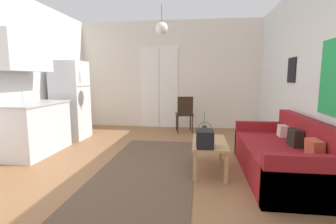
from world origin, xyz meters
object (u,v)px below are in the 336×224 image
at_px(bamboo_vase, 204,131).
at_px(handbag, 205,139).
at_px(pendant_lamp_far, 162,28).
at_px(couch, 284,157).
at_px(refrigerator, 71,100).
at_px(coffee_table, 209,146).
at_px(accent_chair, 185,112).

distance_m(bamboo_vase, handbag, 0.53).
bearing_deg(pendant_lamp_far, couch, -42.70).
xyz_separation_m(bamboo_vase, pendant_lamp_far, (-0.89, 1.53, 1.85)).
bearing_deg(pendant_lamp_far, refrigerator, -175.63).
bearing_deg(pendant_lamp_far, bamboo_vase, -59.74).
relative_size(couch, pendant_lamp_far, 3.22).
xyz_separation_m(handbag, pendant_lamp_far, (-0.89, 2.05, 1.83)).
height_order(couch, handbag, couch).
relative_size(couch, handbag, 5.79).
bearing_deg(handbag, coffee_table, 75.93).
relative_size(refrigerator, accent_chair, 1.90).
xyz_separation_m(couch, handbag, (-1.09, -0.23, 0.29)).
height_order(couch, pendant_lamp_far, pendant_lamp_far).
distance_m(couch, pendant_lamp_far, 3.43).
height_order(bamboo_vase, accent_chair, accent_chair).
xyz_separation_m(coffee_table, pendant_lamp_far, (-0.97, 1.74, 2.01)).
relative_size(bamboo_vase, pendant_lamp_far, 0.67).
distance_m(accent_chair, pendant_lamp_far, 2.08).
height_order(accent_chair, pendant_lamp_far, pendant_lamp_far).
bearing_deg(refrigerator, couch, -22.61).
xyz_separation_m(handbag, refrigerator, (-2.92, 1.90, 0.30)).
relative_size(bamboo_vase, handbag, 1.20).
distance_m(coffee_table, bamboo_vase, 0.28).
bearing_deg(refrigerator, pendant_lamp_far, 4.37).
relative_size(coffee_table, handbag, 2.69).
xyz_separation_m(couch, bamboo_vase, (-1.09, 0.30, 0.27)).
distance_m(coffee_table, refrigerator, 3.43).
height_order(bamboo_vase, pendant_lamp_far, pendant_lamp_far).
height_order(handbag, accent_chair, accent_chair).
xyz_separation_m(coffee_table, bamboo_vase, (-0.08, 0.21, 0.16)).
xyz_separation_m(coffee_table, accent_chair, (-0.51, 2.51, 0.13)).
bearing_deg(refrigerator, coffee_table, -27.84).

